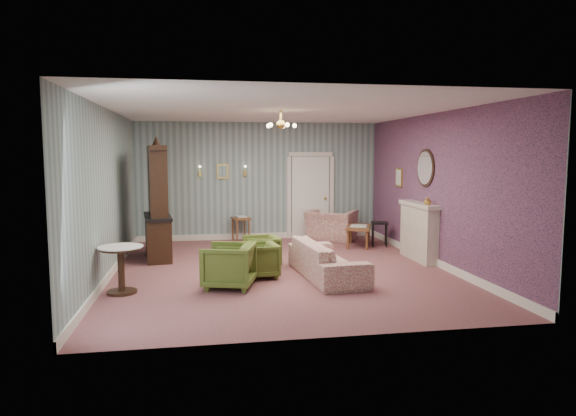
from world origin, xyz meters
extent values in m
plane|color=#864E4F|center=(0.00, 0.00, 0.00)|extent=(7.00, 7.00, 0.00)
plane|color=white|center=(0.00, 0.00, 2.90)|extent=(7.00, 7.00, 0.00)
plane|color=slate|center=(0.00, 3.50, 1.45)|extent=(6.00, 0.00, 6.00)
plane|color=slate|center=(0.00, -3.50, 1.45)|extent=(6.00, 0.00, 6.00)
plane|color=slate|center=(-3.00, 0.00, 1.45)|extent=(0.00, 7.00, 7.00)
plane|color=slate|center=(3.00, 0.00, 1.45)|extent=(0.00, 7.00, 7.00)
plane|color=#AB5570|center=(2.98, 0.00, 1.45)|extent=(0.00, 7.00, 7.00)
imported|color=#4F6122|center=(-1.01, -1.08, 0.39)|extent=(0.89, 0.93, 0.78)
imported|color=#4F6122|center=(-0.48, -0.49, 0.33)|extent=(0.67, 0.71, 0.66)
imported|color=#4F6122|center=(-0.32, 0.31, 0.33)|extent=(0.64, 0.68, 0.65)
imported|color=#973D43|center=(0.70, -0.67, 0.42)|extent=(0.80, 2.17, 0.83)
imported|color=#973D43|center=(1.73, 2.99, 0.49)|extent=(1.35, 1.23, 0.99)
imported|color=gold|center=(2.84, 0.00, 1.23)|extent=(0.15, 0.15, 0.15)
cube|color=maroon|center=(1.68, 2.84, 0.48)|extent=(0.41, 0.28, 0.39)
camera|label=1|loc=(-1.42, -9.02, 2.13)|focal=31.51mm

